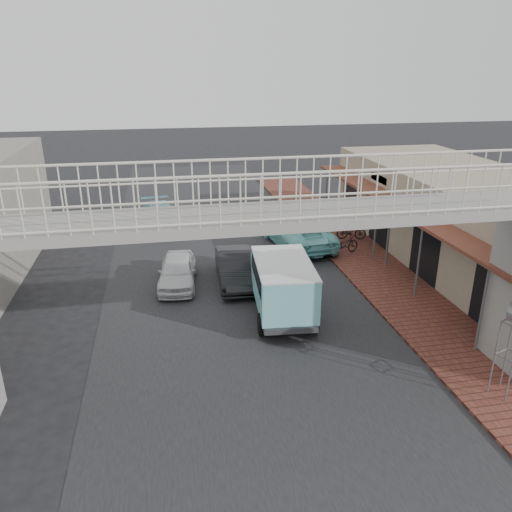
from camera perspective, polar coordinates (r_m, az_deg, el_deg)
name	(u,v)px	position (r m, az deg, el deg)	size (l,w,h in m)	color
ground	(244,326)	(17.49, -1.36, -8.05)	(120.00, 120.00, 0.00)	black
road_strip	(244,326)	(17.49, -1.36, -8.03)	(10.00, 60.00, 0.01)	black
sidewalk	(383,277)	(21.90, 14.30, -2.38)	(3.00, 40.00, 0.10)	brown
shophouse_row	(471,221)	(24.25, 23.38, 3.72)	(7.20, 18.00, 4.00)	gray
footbridge	(270,291)	(12.55, 1.59, -4.04)	(16.40, 2.40, 6.34)	gray
white_hatchback	(177,271)	(20.64, -8.98, -1.70)	(1.47, 3.65, 1.24)	silver
dark_sedan	(235,268)	(20.61, -2.40, -1.34)	(1.41, 4.06, 1.34)	black
angkot_curb	(298,232)	(24.90, 4.78, 2.74)	(2.43, 5.26, 1.46)	#77CDCF
angkot_far	(160,216)	(28.26, -10.87, 4.50)	(1.85, 4.55, 1.32)	#71AFC4
angkot_van	(282,280)	(17.75, 3.00, -2.76)	(2.32, 4.48, 2.13)	black
motorcycle_near	(344,245)	(23.85, 10.01, 1.25)	(0.62, 1.79, 0.94)	black
motorcycle_far	(351,231)	(26.04, 10.84, 2.84)	(0.42, 1.50, 0.90)	black
arrow_sign	(409,211)	(22.51, 17.11, 4.92)	(1.89, 1.26, 3.12)	#59595B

